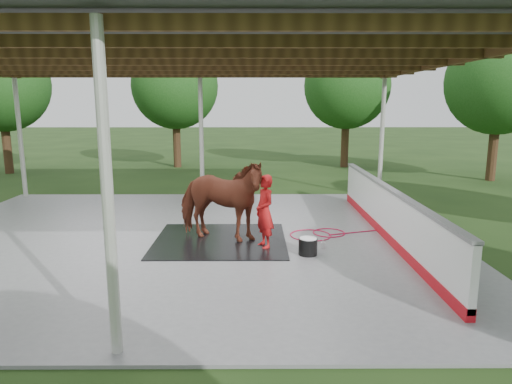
{
  "coord_description": "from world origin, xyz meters",
  "views": [
    {
      "loc": [
        1.64,
        -9.73,
        2.98
      ],
      "look_at": [
        1.69,
        -0.61,
        1.21
      ],
      "focal_mm": 32.0,
      "sensor_mm": 36.0,
      "label": 1
    }
  ],
  "objects_px": {
    "handler": "(265,212)",
    "dasher_board": "(388,214)",
    "wash_bucket": "(308,246)",
    "horse": "(220,200)"
  },
  "relations": [
    {
      "from": "horse",
      "to": "wash_bucket",
      "type": "relative_size",
      "value": 5.67
    },
    {
      "from": "horse",
      "to": "dasher_board",
      "type": "bearing_deg",
      "value": -66.9
    },
    {
      "from": "dasher_board",
      "to": "wash_bucket",
      "type": "height_order",
      "value": "dasher_board"
    },
    {
      "from": "handler",
      "to": "dasher_board",
      "type": "bearing_deg",
      "value": 79.61
    },
    {
      "from": "horse",
      "to": "wash_bucket",
      "type": "distance_m",
      "value": 2.16
    },
    {
      "from": "handler",
      "to": "wash_bucket",
      "type": "bearing_deg",
      "value": 36.34
    },
    {
      "from": "dasher_board",
      "to": "horse",
      "type": "xyz_separation_m",
      "value": [
        -3.68,
        -0.18,
        0.37
      ]
    },
    {
      "from": "dasher_board",
      "to": "wash_bucket",
      "type": "distance_m",
      "value": 2.23
    },
    {
      "from": "wash_bucket",
      "to": "horse",
      "type": "bearing_deg",
      "value": 152.14
    },
    {
      "from": "dasher_board",
      "to": "horse",
      "type": "bearing_deg",
      "value": -177.18
    }
  ]
}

